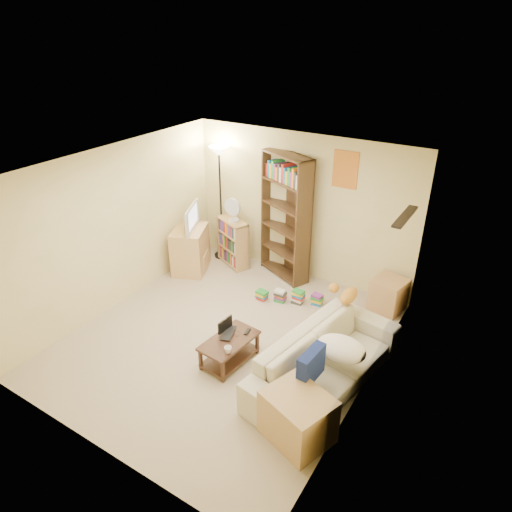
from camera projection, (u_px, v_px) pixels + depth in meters
name	position (u px, v px, depth m)	size (l,w,h in m)	color
room	(223.00, 236.00, 5.79)	(4.50, 4.54, 2.52)	#C9B497
sofa	(326.00, 360.00, 5.62)	(1.27, 2.40, 0.66)	beige
navy_pillow	(311.00, 365.00, 5.09)	(0.44, 0.13, 0.39)	navy
cream_blanket	(341.00, 349.00, 5.45)	(0.61, 0.44, 0.26)	white
tabby_cat	(346.00, 294.00, 6.18)	(0.53, 0.26, 0.18)	orange
coffee_table	(229.00, 348.00, 6.01)	(0.52, 0.84, 0.36)	#3D2417
laptop	(232.00, 334.00, 6.03)	(0.31, 0.39, 0.03)	black
laptop_screen	(225.00, 325.00, 6.05)	(0.01, 0.27, 0.18)	white
mug	(228.00, 350.00, 5.69)	(0.11, 0.11, 0.09)	white
tv_remote	(247.00, 332.00, 6.08)	(0.04, 0.14, 0.02)	black
tv_stand	(190.00, 250.00, 8.14)	(0.54, 0.75, 0.80)	#D7B469
television	(188.00, 218.00, 7.85)	(0.40, 0.73, 0.44)	black
tall_bookshelf	(286.00, 215.00, 7.63)	(1.03, 0.70, 2.18)	#432F1A
short_bookshelf	(233.00, 242.00, 8.31)	(0.74, 0.54, 0.88)	tan
desk_fan	(233.00, 209.00, 7.94)	(0.31, 0.18, 0.44)	silver
floor_lamp	(219.00, 171.00, 8.01)	(0.36, 0.36, 2.12)	black
side_table	(388.00, 295.00, 7.07)	(0.47, 0.47, 0.53)	tan
end_cabinet	(298.00, 417.00, 4.89)	(0.69, 0.57, 0.57)	tan
book_stacks	(290.00, 297.00, 7.33)	(1.00, 0.48, 0.23)	red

